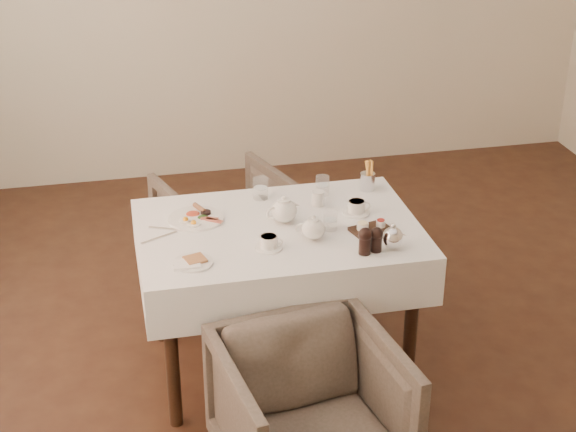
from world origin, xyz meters
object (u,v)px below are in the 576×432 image
(armchair_near, at_px, (311,414))
(teapot_centre, at_px, (284,209))
(breakfast_plate, at_px, (196,218))
(armchair_far, at_px, (228,229))
(table, at_px, (279,250))

(armchair_near, relative_size, teapot_centre, 4.15)
(breakfast_plate, bearing_deg, armchair_far, 73.23)
(armchair_far, bearing_deg, armchair_near, 74.01)
(breakfast_plate, xyz_separation_m, teapot_centre, (0.39, -0.11, 0.06))
(armchair_far, bearing_deg, breakfast_plate, 52.71)
(armchair_near, bearing_deg, teapot_centre, 76.21)
(breakfast_plate, bearing_deg, armchair_near, -69.35)
(armchair_near, xyz_separation_m, teapot_centre, (0.07, 0.83, 0.50))
(table, relative_size, breakfast_plate, 4.99)
(table, distance_m, armchair_near, 0.85)
(breakfast_plate, relative_size, teapot_centre, 1.53)
(breakfast_plate, bearing_deg, table, -22.06)
(armchair_near, distance_m, armchair_far, 1.68)
(armchair_far, relative_size, teapot_centre, 4.09)
(armchair_far, height_order, teapot_centre, teapot_centre)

